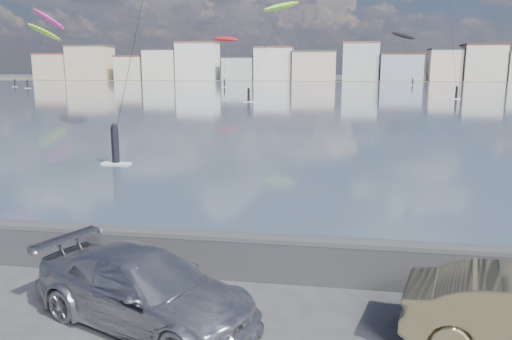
% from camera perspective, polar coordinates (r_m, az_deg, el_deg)
% --- Properties ---
extents(ground, '(700.00, 700.00, 0.00)m').
position_cam_1_polar(ground, '(9.22, -10.71, -18.43)').
color(ground, '#333335').
rests_on(ground, ground).
extents(bay_water, '(500.00, 177.00, 0.00)m').
position_cam_1_polar(bay_water, '(99.12, 7.60, 8.81)').
color(bay_water, '#395467').
rests_on(bay_water, ground).
extents(far_shore_strip, '(500.00, 60.00, 0.00)m').
position_cam_1_polar(far_shore_strip, '(207.54, 8.52, 10.16)').
color(far_shore_strip, '#4C473D').
rests_on(far_shore_strip, ground).
extents(seawall, '(400.00, 0.36, 1.08)m').
position_cam_1_polar(seawall, '(11.30, -6.15, -9.23)').
color(seawall, '#28282B').
rests_on(seawall, ground).
extents(far_buildings, '(240.79, 13.26, 14.60)m').
position_cam_1_polar(far_buildings, '(193.49, 8.90, 11.84)').
color(far_buildings, '#CCB293').
rests_on(far_buildings, ground).
extents(car_silver, '(4.90, 3.45, 1.32)m').
position_cam_1_polar(car_silver, '(9.49, -12.59, -13.12)').
color(car_silver, '#ABACB2').
rests_on(car_silver, ground).
extents(kitesurfer_5, '(9.97, 20.20, 13.63)m').
position_cam_1_polar(kitesurfer_5, '(139.95, -3.58, 14.68)').
color(kitesurfer_5, red).
rests_on(kitesurfer_5, ground).
extents(kitesurfer_6, '(7.11, 17.86, 16.65)m').
position_cam_1_polar(kitesurfer_6, '(151.21, -23.03, 14.24)').
color(kitesurfer_6, '#8CD826').
rests_on(kitesurfer_6, ground).
extents(kitesurfer_7, '(7.19, 20.39, 16.08)m').
position_cam_1_polar(kitesurfer_7, '(85.01, 2.90, 18.08)').
color(kitesurfer_7, '#8CD826').
rests_on(kitesurfer_7, ground).
extents(kitesurfer_8, '(7.60, 8.90, 18.86)m').
position_cam_1_polar(kitesurfer_8, '(132.93, -22.62, 15.48)').
color(kitesurfer_8, '#E5338C').
rests_on(kitesurfer_8, ground).
extents(kitesurfer_10, '(8.00, 16.74, 15.78)m').
position_cam_1_polar(kitesurfer_10, '(157.57, 16.52, 14.46)').
color(kitesurfer_10, black).
rests_on(kitesurfer_10, ground).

